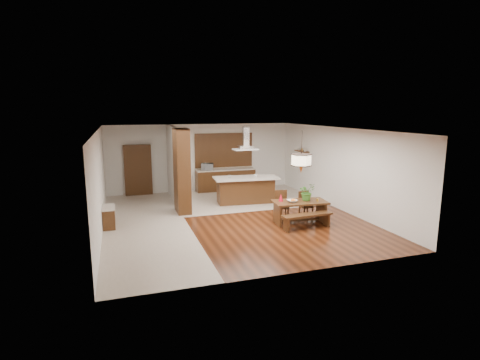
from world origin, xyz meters
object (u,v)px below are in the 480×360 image
object	(u,v)px
dining_chair_right	(306,205)
foliage_plant	(307,192)
dining_table	(300,207)
hallway_console	(109,217)
island_cup	(256,176)
pendant_lantern	(302,152)
microwave	(207,167)
dining_bench	(307,221)
kitchen_island	(246,190)
fruit_bowl	(292,201)
range_hood	(246,138)
dining_chair_left	(282,205)

from	to	relation	value
dining_chair_right	foliage_plant	bearing A→B (deg)	-121.03
dining_table	hallway_console	bearing A→B (deg)	166.24
foliage_plant	island_cup	world-z (taller)	foliage_plant
hallway_console	pendant_lantern	xyz separation A→B (m)	(5.70, -1.39, 1.93)
island_cup	microwave	xyz separation A→B (m)	(-1.28, 2.53, 0.04)
dining_table	dining_bench	bearing A→B (deg)	-95.76
pendant_lantern	kitchen_island	size ratio (longest dim) A/B	0.52
dining_chair_right	pendant_lantern	xyz separation A→B (m)	(-0.47, -0.47, 1.81)
dining_bench	kitchen_island	xyz separation A→B (m)	(-0.72, 3.57, 0.29)
pendant_lantern	foliage_plant	distance (m)	1.29
dining_table	foliage_plant	world-z (taller)	foliage_plant
dining_chair_right	microwave	bearing A→B (deg)	110.16
foliage_plant	dining_bench	bearing A→B (deg)	-115.59
dining_chair_right	kitchen_island	xyz separation A→B (m)	(-1.25, 2.50, 0.08)
fruit_bowl	island_cup	size ratio (longest dim) A/B	2.38
range_hood	fruit_bowl	bearing A→B (deg)	-80.69
fruit_bowl	kitchen_island	bearing A→B (deg)	99.32
range_hood	microwave	world-z (taller)	range_hood
hallway_console	fruit_bowl	bearing A→B (deg)	-14.80
pendant_lantern	kitchen_island	distance (m)	3.52
dining_table	dining_chair_left	world-z (taller)	dining_chair_left
dining_bench	dining_chair_left	distance (m)	1.22
dining_table	kitchen_island	size ratio (longest dim) A/B	0.70
dining_table	range_hood	size ratio (longest dim) A/B	1.95
dining_chair_left	kitchen_island	size ratio (longest dim) A/B	0.37
pendant_lantern	fruit_bowl	size ratio (longest dim) A/B	4.28
dining_bench	foliage_plant	size ratio (longest dim) A/B	2.90
hallway_console	foliage_plant	size ratio (longest dim) A/B	1.59
pendant_lantern	foliage_plant	xyz separation A→B (m)	(0.24, 0.03, -1.27)
kitchen_island	dining_chair_right	bearing A→B (deg)	-58.00
microwave	range_hood	bearing A→B (deg)	-52.64
pendant_lantern	kitchen_island	xyz separation A→B (m)	(-0.78, 2.96, -1.73)
dining_chair_left	foliage_plant	bearing A→B (deg)	-28.72
dining_bench	microwave	world-z (taller)	microwave
foliage_plant	island_cup	bearing A→B (deg)	103.30
microwave	fruit_bowl	bearing A→B (deg)	-58.85
island_cup	fruit_bowl	bearing A→B (deg)	-87.40
microwave	island_cup	bearing A→B (deg)	-46.62
microwave	pendant_lantern	bearing A→B (deg)	-55.89
foliage_plant	island_cup	distance (m)	2.90
dining_chair_left	kitchen_island	xyz separation A→B (m)	(-0.42, 2.41, 0.05)
hallway_console	microwave	size ratio (longest dim) A/B	1.73
hallway_console	kitchen_island	distance (m)	5.16
dining_bench	dining_chair_left	size ratio (longest dim) A/B	1.73
dining_bench	dining_chair_right	world-z (taller)	dining_chair_right
foliage_plant	range_hood	world-z (taller)	range_hood
dining_bench	pendant_lantern	world-z (taller)	pendant_lantern
dining_bench	fruit_bowl	size ratio (longest dim) A/B	5.23
dining_table	dining_chair_right	world-z (taller)	dining_chair_right
foliage_plant	kitchen_island	size ratio (longest dim) A/B	0.22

